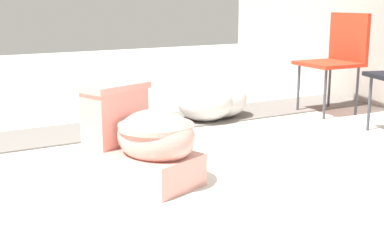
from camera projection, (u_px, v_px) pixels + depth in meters
ground_plane at (122, 184)px, 2.82m from camera, size 14.00×14.00×0.00m
gravel_strip at (125, 127)px, 4.04m from camera, size 0.56×8.00×0.01m
toilet at (143, 141)px, 2.81m from camera, size 0.72×0.56×0.52m
folding_chair_left at (339, 52)px, 4.48m from camera, size 0.46×0.46×0.83m
boulder_near at (205, 101)px, 4.23m from camera, size 0.56×0.58×0.32m
boulder_far at (222, 99)px, 4.34m from camera, size 0.52×0.53×0.31m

